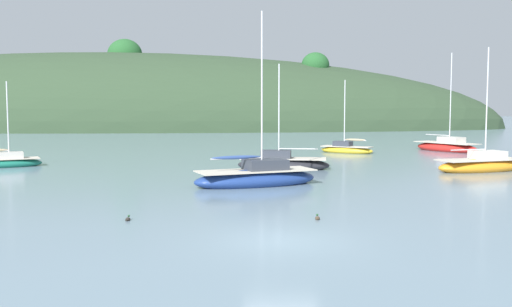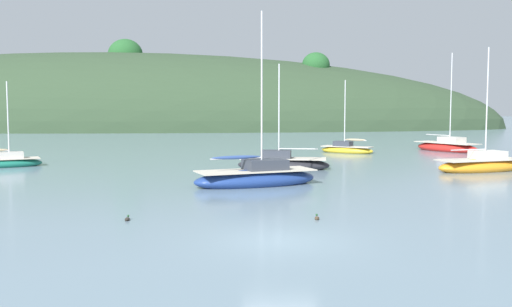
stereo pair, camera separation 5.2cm
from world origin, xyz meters
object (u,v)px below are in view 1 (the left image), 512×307
(sailboat_red_portside, at_px, (257,178))
(duck_lone_right, at_px, (128,219))
(sailboat_cream_ketch, at_px, (283,164))
(sailboat_blue_center, at_px, (346,149))
(sailboat_orange_cutter, at_px, (481,165))
(sailboat_teal_outer, at_px, (6,162))
(sailboat_navy_dinghy, at_px, (447,147))
(duck_lead, at_px, (317,218))

(sailboat_red_portside, bearing_deg, duck_lone_right, -119.11)
(duck_lone_right, bearing_deg, sailboat_cream_ketch, 67.02)
(sailboat_cream_ketch, height_order, sailboat_blue_center, sailboat_cream_ketch)
(sailboat_cream_ketch, distance_m, sailboat_orange_cutter, 13.34)
(sailboat_teal_outer, bearing_deg, sailboat_red_portside, -30.74)
(sailboat_navy_dinghy, height_order, duck_lone_right, sailboat_navy_dinghy)
(sailboat_blue_center, distance_m, duck_lone_right, 34.47)
(sailboat_navy_dinghy, distance_m, sailboat_teal_outer, 38.84)
(sailboat_cream_ketch, distance_m, duck_lead, 17.89)
(sailboat_cream_ketch, xyz_separation_m, sailboat_blue_center, (7.09, 13.41, -0.05))
(sailboat_teal_outer, height_order, duck_lone_right, sailboat_teal_outer)
(sailboat_navy_dinghy, bearing_deg, duck_lead, -117.79)
(sailboat_blue_center, xyz_separation_m, sailboat_navy_dinghy, (9.98, 1.52, 0.08))
(sailboat_orange_cutter, bearing_deg, duck_lone_right, -142.31)
(sailboat_cream_ketch, distance_m, sailboat_red_portside, 8.40)
(sailboat_cream_ketch, bearing_deg, sailboat_navy_dinghy, 41.19)
(sailboat_navy_dinghy, bearing_deg, sailboat_teal_outer, -160.99)
(duck_lone_right, bearing_deg, sailboat_navy_dinghy, 53.05)
(sailboat_orange_cutter, bearing_deg, sailboat_blue_center, 112.04)
(sailboat_orange_cutter, bearing_deg, sailboat_teal_outer, 173.00)
(sailboat_orange_cutter, bearing_deg, duck_lead, -129.81)
(sailboat_teal_outer, bearing_deg, sailboat_navy_dinghy, 19.01)
(sailboat_navy_dinghy, distance_m, sailboat_red_portside, 30.02)
(sailboat_blue_center, xyz_separation_m, sailboat_red_portside, (-9.25, -21.53, 0.10))
(sailboat_navy_dinghy, relative_size, sailboat_teal_outer, 1.52)
(sailboat_blue_center, relative_size, sailboat_red_portside, 0.70)
(sailboat_cream_ketch, bearing_deg, sailboat_teal_outer, 173.36)
(sailboat_teal_outer, height_order, sailboat_red_portside, sailboat_red_portside)
(sailboat_red_portside, bearing_deg, sailboat_navy_dinghy, 50.17)
(sailboat_cream_ketch, height_order, duck_lone_right, sailboat_cream_ketch)
(sailboat_red_portside, xyz_separation_m, duck_lone_right, (-5.39, -9.68, -0.38))
(sailboat_cream_ketch, bearing_deg, duck_lead, -90.72)
(sailboat_blue_center, height_order, sailboat_navy_dinghy, sailboat_navy_dinghy)
(sailboat_orange_cutter, distance_m, duck_lead, 21.02)
(sailboat_red_portside, height_order, duck_lead, sailboat_red_portside)
(sailboat_red_portside, xyz_separation_m, sailboat_orange_cutter, (15.38, 6.37, -0.03))
(sailboat_blue_center, bearing_deg, duck_lead, -103.16)
(sailboat_navy_dinghy, xyz_separation_m, sailboat_orange_cutter, (-3.84, -16.68, -0.01))
(sailboat_cream_ketch, xyz_separation_m, sailboat_red_portside, (-2.16, -8.11, 0.05))
(sailboat_teal_outer, bearing_deg, duck_lone_right, -58.92)
(sailboat_blue_center, distance_m, sailboat_red_portside, 23.43)
(sailboat_teal_outer, relative_size, duck_lead, 14.72)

